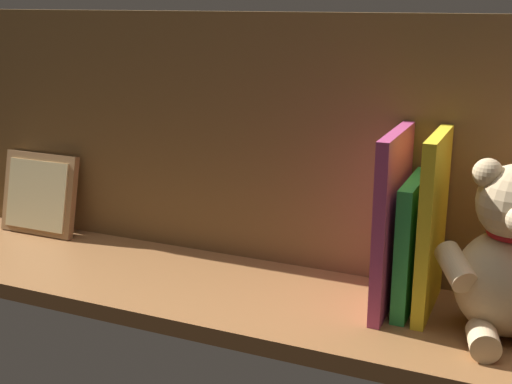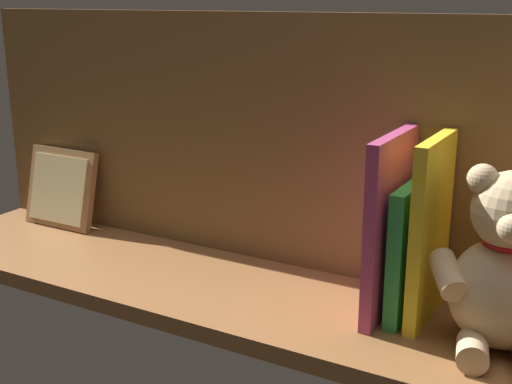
% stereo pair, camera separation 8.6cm
% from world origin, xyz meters
% --- Properties ---
extents(ground_plane, '(1.10, 0.25, 0.02)m').
position_xyz_m(ground_plane, '(0.00, 0.00, -0.01)').
color(ground_plane, brown).
extents(shelf_back_panel, '(1.10, 0.02, 0.35)m').
position_xyz_m(shelf_back_panel, '(0.00, -0.10, 0.18)').
color(shelf_back_panel, brown).
rests_on(shelf_back_panel, ground_plane).
extents(teddy_bear, '(0.16, 0.15, 0.20)m').
position_xyz_m(teddy_bear, '(-0.31, 0.00, 0.09)').
color(teddy_bear, '#D1B284').
rests_on(teddy_bear, ground_plane).
extents(book_2, '(0.02, 0.13, 0.22)m').
position_xyz_m(book_2, '(-0.22, -0.03, 0.11)').
color(book_2, yellow).
rests_on(book_2, ground_plane).
extents(book_3, '(0.02, 0.12, 0.16)m').
position_xyz_m(book_3, '(-0.19, -0.03, 0.08)').
color(book_3, green).
rests_on(book_3, ground_plane).
extents(book_4, '(0.01, 0.14, 0.22)m').
position_xyz_m(book_4, '(-0.17, -0.02, 0.11)').
color(book_4, '#B23F72').
rests_on(book_4, ground_plane).
extents(picture_frame_leaning, '(0.14, 0.04, 0.13)m').
position_xyz_m(picture_frame_leaning, '(0.41, -0.07, 0.06)').
color(picture_frame_leaning, '#A87A4C').
rests_on(picture_frame_leaning, ground_plane).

